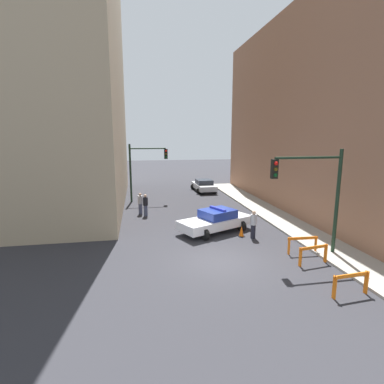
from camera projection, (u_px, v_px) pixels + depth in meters
ground_plane at (220, 262)px, 14.32m from camera, size 120.00×120.00×0.00m
sidewalk_right at (337, 252)px, 15.39m from camera, size 2.40×44.00×0.12m
building_corner_left at (28, 64)px, 23.60m from camera, size 14.00×20.00×23.04m
building_right at (362, 113)px, 22.98m from camera, size 12.00×28.00×15.23m
traffic_light_near at (317, 186)px, 14.40m from camera, size 3.64×0.35×5.20m
traffic_light_far at (143, 164)px, 26.83m from camera, size 3.44×0.35×5.20m
police_car at (216, 220)px, 18.68m from camera, size 5.04×3.65×1.52m
parked_car_near at (204, 185)px, 32.11m from camera, size 2.39×4.37×1.31m
pedestrian_crossing at (146, 205)px, 22.25m from camera, size 0.40×0.40×1.66m
pedestrian_corner at (140, 203)px, 22.80m from camera, size 0.51×0.51×1.66m
pedestrian_sidewalk at (253, 224)px, 17.45m from camera, size 0.49×0.49×1.66m
barrier_front at (351, 281)px, 11.16m from camera, size 1.60×0.29×0.90m
barrier_mid at (313, 252)px, 13.93m from camera, size 1.59×0.38×0.90m
barrier_back at (303, 242)px, 15.18m from camera, size 1.60×0.23×0.90m
traffic_cone at (241, 231)px, 17.84m from camera, size 0.36×0.36×0.66m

